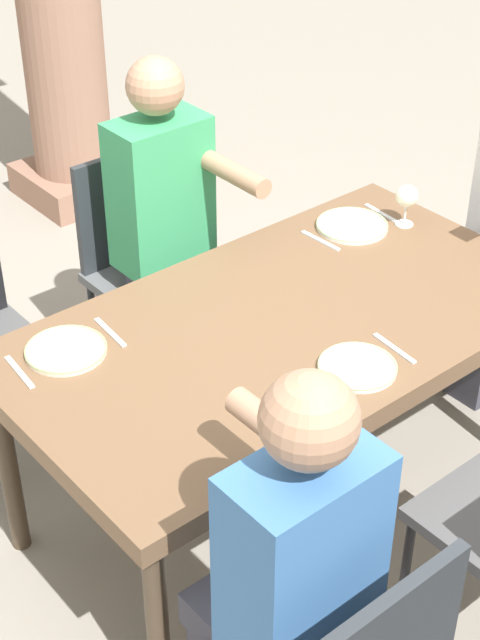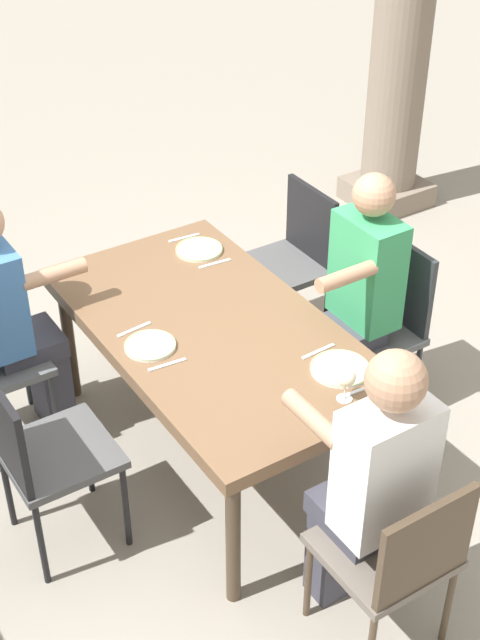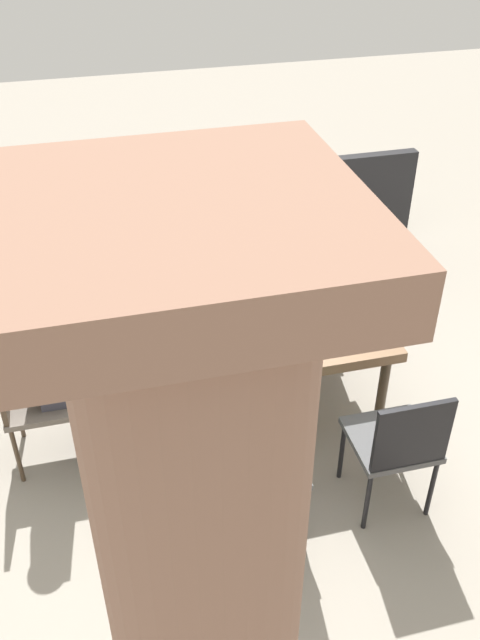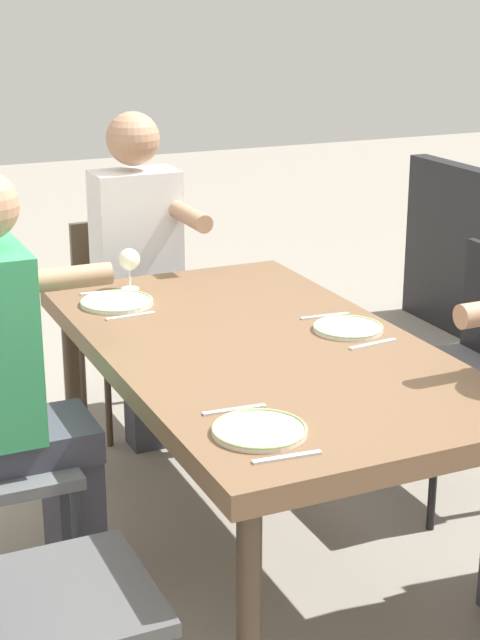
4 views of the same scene
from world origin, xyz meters
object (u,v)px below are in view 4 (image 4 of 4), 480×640
(plate_2, at_px, (117,302))
(plate_0, at_px, (259,430))
(diner_guest_third, at_px, (143,267))
(wine_glass_2, at_px, (129,261))
(dining_table, at_px, (258,362))
(diner_man_white, at_px, (19,380))
(chair_head_east, at_px, (130,306))
(plate_1, at_px, (348,328))
(chair_west_north, at_px, (21,586))
(chair_mid_south, at_px, (471,355))

(plate_2, bearing_deg, plate_0, 179.91)
(diner_guest_third, bearing_deg, wine_glass_2, 155.02)
(dining_table, distance_m, diner_man_white, 0.72)
(chair_head_east, relative_size, diner_guest_third, 0.64)
(wine_glass_2, bearing_deg, plate_1, -146.07)
(chair_head_east, relative_size, plate_2, 3.39)
(chair_west_north, height_order, plate_0, chair_west_north)
(chair_head_east, xyz_separation_m, diner_guest_third, (-0.18, -0.00, 0.22))
(dining_table, bearing_deg, chair_head_east, 0.00)
(plate_0, xyz_separation_m, plate_1, (0.58, -0.59, 0.00))
(diner_man_white, relative_size, plate_2, 5.29)
(dining_table, bearing_deg, plate_1, -92.14)
(chair_west_north, bearing_deg, chair_head_east, -24.92)
(chair_mid_south, distance_m, diner_man_white, 1.61)
(chair_head_east, distance_m, diner_guest_third, 0.28)
(chair_mid_south, bearing_deg, plate_1, 101.19)
(dining_table, bearing_deg, chair_west_north, 125.71)
(dining_table, xyz_separation_m, plate_2, (0.55, 0.28, 0.07))
(diner_guest_third, distance_m, plate_0, 1.71)
(diner_man_white, height_order, plate_0, diner_man_white)
(dining_table, distance_m, wine_glass_2, 0.75)
(chair_mid_south, distance_m, plate_2, 1.27)
(plate_1, bearing_deg, plate_0, 134.76)
(plate_0, relative_size, wine_glass_2, 1.57)
(dining_table, xyz_separation_m, plate_0, (-0.59, 0.28, 0.07))
(dining_table, relative_size, wine_glass_2, 11.44)
(chair_west_north, bearing_deg, plate_2, -27.17)
(chair_west_north, bearing_deg, diner_guest_third, -27.21)
(plate_1, distance_m, plate_2, 0.81)
(chair_mid_south, relative_size, chair_head_east, 1.07)
(plate_1, bearing_deg, dining_table, 87.86)
(chair_west_north, relative_size, chair_mid_south, 0.97)
(chair_west_north, height_order, wine_glass_2, wine_glass_2)
(chair_mid_south, bearing_deg, plate_0, 120.84)
(diner_guest_third, bearing_deg, diner_man_white, 144.03)
(plate_0, bearing_deg, dining_table, -25.14)
(chair_head_east, relative_size, plate_0, 3.59)
(chair_west_north, bearing_deg, wine_glass_2, -27.84)
(diner_man_white, relative_size, diner_guest_third, 1.00)
(chair_mid_south, relative_size, wine_glass_2, 6.03)
(diner_guest_third, bearing_deg, chair_west_north, 152.79)
(plate_0, bearing_deg, diner_man_white, 31.94)
(diner_guest_third, height_order, plate_1, diner_guest_third)
(diner_guest_third, height_order, plate_0, diner_guest_third)
(chair_west_north, relative_size, diner_guest_third, 0.66)
(diner_man_white, bearing_deg, diner_guest_third, -35.97)
(plate_0, relative_size, plate_1, 1.06)
(chair_mid_south, xyz_separation_m, diner_guest_third, (0.99, 0.89, 0.18))
(plate_1, relative_size, plate_2, 0.89)
(diner_man_white, xyz_separation_m, plate_0, (-0.70, -0.44, 0.05))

